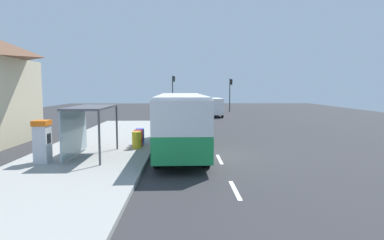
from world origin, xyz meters
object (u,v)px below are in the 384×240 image
at_px(white_van, 213,106).
at_px(traffic_light_near_side, 230,90).
at_px(bus, 181,119).
at_px(recycling_bin_red, 138,138).
at_px(traffic_light_far_side, 173,88).
at_px(recycling_bin_yellow, 137,140).
at_px(recycling_bin_blue, 140,136).
at_px(sedan_near, 206,105).
at_px(bus_shelter, 85,118).
at_px(ticket_machine, 42,141).

xyz_separation_m(white_van, traffic_light_near_side, (3.30, 7.89, 1.97)).
height_order(bus, recycling_bin_red, bus).
bearing_deg(white_van, bus, -99.63).
xyz_separation_m(white_van, traffic_light_far_side, (-5.31, 8.69, 2.25)).
bearing_deg(recycling_bin_red, bus, -17.18).
bearing_deg(recycling_bin_yellow, white_van, 74.43).
height_order(recycling_bin_red, recycling_bin_blue, same).
distance_m(recycling_bin_red, traffic_light_far_side, 31.13).
height_order(recycling_bin_yellow, recycling_bin_blue, same).
xyz_separation_m(bus, sedan_near, (4.01, 36.55, -1.05)).
xyz_separation_m(traffic_light_near_side, bus_shelter, (-11.91, -33.00, -1.21)).
relative_size(recycling_bin_yellow, recycling_bin_red, 1.00).
height_order(bus, sedan_near, bus).
bearing_deg(bus_shelter, recycling_bin_red, 52.01).
xyz_separation_m(bus, traffic_light_far_side, (-1.39, 31.74, 1.75)).
height_order(sedan_near, bus_shelter, bus_shelter).
bearing_deg(bus_shelter, recycling_bin_blue, 57.94).
distance_m(traffic_light_near_side, traffic_light_far_side, 8.65).
relative_size(white_van, sedan_near, 1.19).
bearing_deg(sedan_near, recycling_bin_red, -100.30).
relative_size(recycling_bin_red, traffic_light_near_side, 0.19).
xyz_separation_m(sedan_near, recycling_bin_blue, (-6.50, -35.08, -0.14)).
height_order(ticket_machine, recycling_bin_red, ticket_machine).
relative_size(ticket_machine, recycling_bin_red, 2.04).
distance_m(bus, bus_shelter, 5.14).
height_order(bus, traffic_light_near_side, traffic_light_near_side).
bearing_deg(sedan_near, recycling_bin_yellow, -100.10).
height_order(recycling_bin_blue, traffic_light_far_side, traffic_light_far_side).
bearing_deg(traffic_light_near_side, recycling_bin_blue, -108.22).
xyz_separation_m(recycling_bin_blue, bus_shelter, (-2.21, -3.53, 1.44)).
relative_size(traffic_light_near_side, traffic_light_far_side, 0.91).
bearing_deg(traffic_light_far_side, ticket_machine, -97.91).
bearing_deg(bus_shelter, white_van, 71.07).
relative_size(recycling_bin_yellow, traffic_light_far_side, 0.17).
bearing_deg(recycling_bin_blue, recycling_bin_yellow, -90.00).
xyz_separation_m(recycling_bin_blue, traffic_light_near_side, (9.70, 29.47, 2.66)).
bearing_deg(ticket_machine, recycling_bin_red, 47.55).
distance_m(ticket_machine, traffic_light_near_side, 36.92).
relative_size(white_van, traffic_light_far_side, 0.96).
height_order(ticket_machine, recycling_bin_yellow, ticket_machine).
distance_m(recycling_bin_yellow, traffic_light_far_side, 31.82).
height_order(white_van, traffic_light_far_side, traffic_light_far_side).
distance_m(ticket_machine, recycling_bin_red, 5.63).
xyz_separation_m(white_van, recycling_bin_yellow, (-6.40, -22.98, -0.69)).
height_order(sedan_near, ticket_machine, ticket_machine).
bearing_deg(traffic_light_near_side, ticket_machine, -111.46).
bearing_deg(ticket_machine, sedan_near, 75.55).
bearing_deg(sedan_near, bus, -96.27).
bearing_deg(ticket_machine, recycling_bin_yellow, 42.25).
distance_m(sedan_near, recycling_bin_blue, 35.68).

